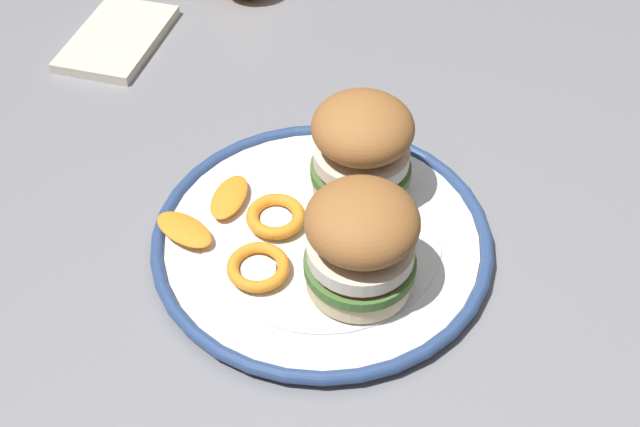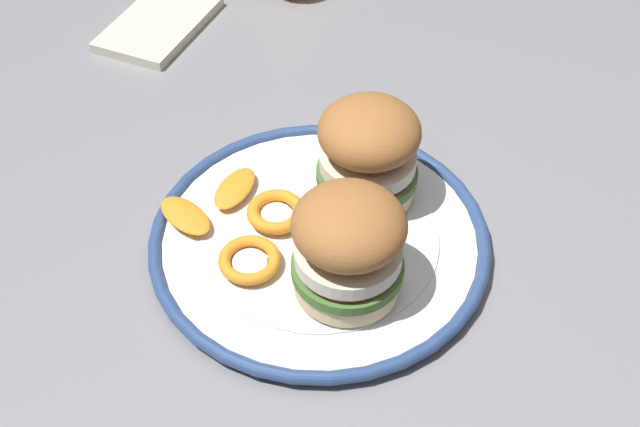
# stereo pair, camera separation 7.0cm
# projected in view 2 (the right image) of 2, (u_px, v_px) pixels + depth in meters

# --- Properties ---
(dining_table) EXTENTS (1.30, 1.09, 0.72)m
(dining_table) POSITION_uv_depth(u_px,v_px,m) (380.00, 308.00, 0.79)
(dining_table) COLOR gray
(dining_table) RESTS_ON ground
(dinner_plate) EXTENTS (0.31, 0.31, 0.02)m
(dinner_plate) POSITION_uv_depth(u_px,v_px,m) (320.00, 237.00, 0.73)
(dinner_plate) COLOR white
(dinner_plate) RESTS_ON dining_table
(sandwich_half_left) EXTENTS (0.10, 0.10, 0.10)m
(sandwich_half_left) POSITION_uv_depth(u_px,v_px,m) (368.00, 151.00, 0.72)
(sandwich_half_left) COLOR beige
(sandwich_half_left) RESTS_ON dinner_plate
(sandwich_half_right) EXTENTS (0.10, 0.10, 0.10)m
(sandwich_half_right) POSITION_uv_depth(u_px,v_px,m) (348.00, 245.00, 0.64)
(sandwich_half_right) COLOR beige
(sandwich_half_right) RESTS_ON dinner_plate
(orange_peel_curled) EXTENTS (0.07, 0.07, 0.01)m
(orange_peel_curled) POSITION_uv_depth(u_px,v_px,m) (276.00, 212.00, 0.73)
(orange_peel_curled) COLOR orange
(orange_peel_curled) RESTS_ON dinner_plate
(orange_peel_strip_long) EXTENTS (0.07, 0.06, 0.01)m
(orange_peel_strip_long) POSITION_uv_depth(u_px,v_px,m) (185.00, 217.00, 0.73)
(orange_peel_strip_long) COLOR orange
(orange_peel_strip_long) RESTS_ON dinner_plate
(orange_peel_strip_short) EXTENTS (0.04, 0.06, 0.01)m
(orange_peel_strip_short) POSITION_uv_depth(u_px,v_px,m) (235.00, 188.00, 0.75)
(orange_peel_strip_short) COLOR orange
(orange_peel_strip_short) RESTS_ON dinner_plate
(orange_peel_small_curl) EXTENTS (0.06, 0.06, 0.01)m
(orange_peel_small_curl) POSITION_uv_depth(u_px,v_px,m) (250.00, 260.00, 0.69)
(orange_peel_small_curl) COLOR orange
(orange_peel_small_curl) RESTS_ON dinner_plate
(folded_napkin) EXTENTS (0.13, 0.17, 0.01)m
(folded_napkin) POSITION_uv_depth(u_px,v_px,m) (159.00, 24.00, 0.97)
(folded_napkin) COLOR beige
(folded_napkin) RESTS_ON dining_table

